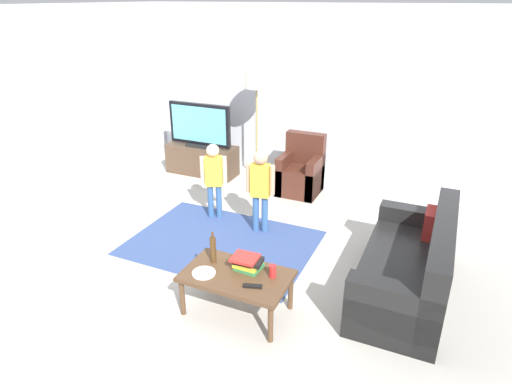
{
  "coord_description": "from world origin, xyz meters",
  "views": [
    {
      "loc": [
        2.01,
        -3.82,
        2.79
      ],
      "look_at": [
        0.0,
        0.6,
        0.65
      ],
      "focal_mm": 31.31,
      "sensor_mm": 36.0,
      "label": 1
    }
  ],
  "objects_px": {
    "plate": "(204,273)",
    "tv": "(200,125)",
    "couch": "(413,270)",
    "soda_can": "(273,271)",
    "child_center": "(260,184)",
    "tv_remote": "(253,286)",
    "child_near_tv": "(214,174)",
    "coffee_table": "(237,278)",
    "tv_stand": "(202,160)",
    "bottle": "(213,249)",
    "armchair": "(301,173)",
    "floor_lamp": "(257,85)",
    "book_stack": "(247,263)"
  },
  "relations": [
    {
      "from": "plate",
      "to": "tv",
      "type": "bearing_deg",
      "value": 121.27
    },
    {
      "from": "couch",
      "to": "soda_can",
      "type": "bearing_deg",
      "value": -143.39
    },
    {
      "from": "couch",
      "to": "child_center",
      "type": "xyz_separation_m",
      "value": [
        -1.93,
        0.6,
        0.37
      ]
    },
    {
      "from": "tv_remote",
      "to": "tv",
      "type": "bearing_deg",
      "value": 110.12
    },
    {
      "from": "child_near_tv",
      "to": "coffee_table",
      "type": "relative_size",
      "value": 1.04
    },
    {
      "from": "child_center",
      "to": "soda_can",
      "type": "bearing_deg",
      "value": -62.21
    },
    {
      "from": "tv_stand",
      "to": "bottle",
      "type": "relative_size",
      "value": 3.69
    },
    {
      "from": "soda_can",
      "to": "plate",
      "type": "distance_m",
      "value": 0.64
    },
    {
      "from": "child_near_tv",
      "to": "soda_can",
      "type": "xyz_separation_m",
      "value": [
        1.49,
        -1.57,
        -0.15
      ]
    },
    {
      "from": "tv_stand",
      "to": "armchair",
      "type": "xyz_separation_m",
      "value": [
        1.78,
        -0.04,
        0.05
      ]
    },
    {
      "from": "floor_lamp",
      "to": "book_stack",
      "type": "bearing_deg",
      "value": -67.16
    },
    {
      "from": "bottle",
      "to": "plate",
      "type": "distance_m",
      "value": 0.26
    },
    {
      "from": "armchair",
      "to": "book_stack",
      "type": "xyz_separation_m",
      "value": [
        0.45,
        -2.86,
        0.19
      ]
    },
    {
      "from": "plate",
      "to": "child_center",
      "type": "bearing_deg",
      "value": 95.73
    },
    {
      "from": "child_center",
      "to": "bottle",
      "type": "bearing_deg",
      "value": -84.2
    },
    {
      "from": "tv_stand",
      "to": "child_near_tv",
      "type": "relative_size",
      "value": 1.15
    },
    {
      "from": "tv",
      "to": "soda_can",
      "type": "relative_size",
      "value": 9.17
    },
    {
      "from": "tv_stand",
      "to": "soda_can",
      "type": "distance_m",
      "value": 3.85
    },
    {
      "from": "tv_remote",
      "to": "soda_can",
      "type": "distance_m",
      "value": 0.25
    },
    {
      "from": "child_near_tv",
      "to": "tv_remote",
      "type": "distance_m",
      "value": 2.27
    },
    {
      "from": "bottle",
      "to": "tv_remote",
      "type": "bearing_deg",
      "value": -22.93
    },
    {
      "from": "couch",
      "to": "armchair",
      "type": "relative_size",
      "value": 2.0
    },
    {
      "from": "tv",
      "to": "floor_lamp",
      "type": "relative_size",
      "value": 0.62
    },
    {
      "from": "child_near_tv",
      "to": "bottle",
      "type": "bearing_deg",
      "value": -60.92
    },
    {
      "from": "tv_remote",
      "to": "bottle",
      "type": "bearing_deg",
      "value": 139.68
    },
    {
      "from": "coffee_table",
      "to": "bottle",
      "type": "distance_m",
      "value": 0.37
    },
    {
      "from": "book_stack",
      "to": "soda_can",
      "type": "xyz_separation_m",
      "value": [
        0.27,
        -0.02,
        -0.01
      ]
    },
    {
      "from": "plate",
      "to": "coffee_table",
      "type": "bearing_deg",
      "value": 23.22
    },
    {
      "from": "floor_lamp",
      "to": "child_center",
      "type": "distance_m",
      "value": 2.0
    },
    {
      "from": "book_stack",
      "to": "tv",
      "type": "bearing_deg",
      "value": 127.76
    },
    {
      "from": "child_near_tv",
      "to": "book_stack",
      "type": "height_order",
      "value": "child_near_tv"
    },
    {
      "from": "child_center",
      "to": "coffee_table",
      "type": "distance_m",
      "value": 1.65
    },
    {
      "from": "armchair",
      "to": "coffee_table",
      "type": "relative_size",
      "value": 0.9
    },
    {
      "from": "tv",
      "to": "soda_can",
      "type": "distance_m",
      "value": 3.84
    },
    {
      "from": "tv",
      "to": "tv_remote",
      "type": "bearing_deg",
      "value": -52.5
    },
    {
      "from": "soda_can",
      "to": "tv",
      "type": "bearing_deg",
      "value": 130.7
    },
    {
      "from": "couch",
      "to": "plate",
      "type": "distance_m",
      "value": 2.07
    },
    {
      "from": "couch",
      "to": "tv_remote",
      "type": "height_order",
      "value": "couch"
    },
    {
      "from": "book_stack",
      "to": "tv_remote",
      "type": "relative_size",
      "value": 1.72
    },
    {
      "from": "bottle",
      "to": "tv_stand",
      "type": "bearing_deg",
      "value": 122.69
    },
    {
      "from": "tv_stand",
      "to": "child_near_tv",
      "type": "bearing_deg",
      "value": -53.47
    },
    {
      "from": "couch",
      "to": "soda_can",
      "type": "relative_size",
      "value": 15.0
    },
    {
      "from": "tv_stand",
      "to": "tv",
      "type": "relative_size",
      "value": 1.09
    },
    {
      "from": "tv",
      "to": "couch",
      "type": "bearing_deg",
      "value": -29.19
    },
    {
      "from": "child_near_tv",
      "to": "bottle",
      "type": "distance_m",
      "value": 1.79
    },
    {
      "from": "armchair",
      "to": "floor_lamp",
      "type": "relative_size",
      "value": 0.51
    },
    {
      "from": "couch",
      "to": "child_near_tv",
      "type": "bearing_deg",
      "value": 165.08
    },
    {
      "from": "tv_remote",
      "to": "soda_can",
      "type": "relative_size",
      "value": 1.42
    },
    {
      "from": "child_near_tv",
      "to": "soda_can",
      "type": "height_order",
      "value": "child_near_tv"
    },
    {
      "from": "child_near_tv",
      "to": "bottle",
      "type": "relative_size",
      "value": 3.21
    }
  ]
}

